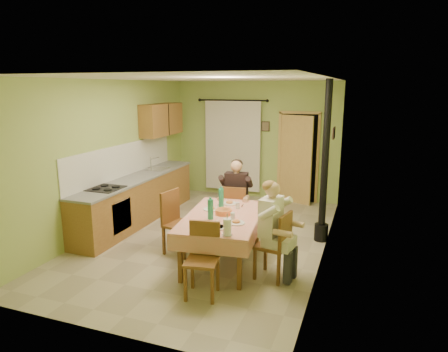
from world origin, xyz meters
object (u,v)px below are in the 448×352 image
at_px(chair_near, 202,275).
at_px(chair_left, 180,235).
at_px(chair_right, 273,259).
at_px(man_far, 236,190).
at_px(stove_flue, 324,184).
at_px(dining_table, 223,239).
at_px(man_right, 273,219).
at_px(chair_far, 236,221).

distance_m(chair_near, chair_left, 1.45).
bearing_deg(chair_right, chair_near, 147.26).
relative_size(chair_left, man_far, 0.74).
xyz_separation_m(chair_near, stove_flue, (1.23, 2.49, 0.73)).
xyz_separation_m(chair_left, stove_flue, (2.11, 1.33, 0.73)).
xyz_separation_m(dining_table, man_right, (0.83, -0.24, 0.50)).
xyz_separation_m(dining_table, chair_left, (-0.78, 0.11, -0.09)).
distance_m(dining_table, stove_flue, 2.06).
distance_m(dining_table, man_right, 1.00).
xyz_separation_m(chair_right, stove_flue, (0.48, 1.69, 0.73)).
distance_m(chair_right, stove_flue, 1.90).
xyz_separation_m(chair_near, chair_left, (-0.88, 1.15, 0.00)).
relative_size(chair_far, man_right, 0.69).
distance_m(man_right, stove_flue, 1.76).
distance_m(chair_left, stove_flue, 2.60).
relative_size(chair_near, chair_right, 0.99).
bearing_deg(chair_left, chair_near, 48.15).
height_order(chair_near, man_far, man_far).
bearing_deg(dining_table, chair_left, 165.35).
bearing_deg(man_right, chair_right, -90.00).
xyz_separation_m(chair_near, man_right, (0.73, 0.80, 0.59)).
height_order(dining_table, chair_right, chair_right).
distance_m(chair_far, stove_flue, 1.69).
bearing_deg(dining_table, chair_right, -23.01).
bearing_deg(man_right, man_far, 46.53).
bearing_deg(chair_far, man_right, -60.82).
bearing_deg(man_right, chair_near, 147.88).
relative_size(dining_table, man_right, 1.41).
height_order(chair_right, stove_flue, stove_flue).
bearing_deg(chair_near, chair_left, -62.18).
bearing_deg(man_far, chair_left, -129.16).
relative_size(man_right, stove_flue, 0.50).
xyz_separation_m(chair_far, man_far, (-0.00, 0.01, 0.59)).
relative_size(chair_near, man_far, 0.70).
height_order(chair_right, man_far, man_far).
height_order(chair_near, stove_flue, stove_flue).
bearing_deg(stove_flue, chair_near, -116.25).
bearing_deg(man_right, chair_far, 46.75).
bearing_deg(chair_near, chair_far, -92.77).
distance_m(dining_table, chair_far, 1.11).
bearing_deg(chair_left, man_right, 88.51).
relative_size(dining_table, chair_left, 1.91).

